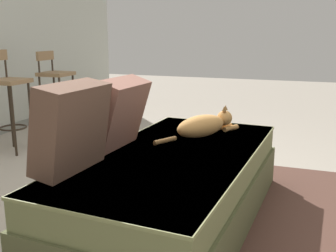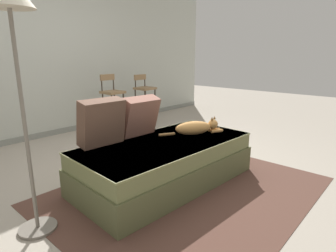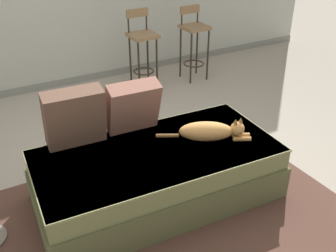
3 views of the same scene
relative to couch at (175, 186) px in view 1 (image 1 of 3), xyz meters
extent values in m
plane|color=#A89E8E|center=(0.00, 0.40, -0.23)|extent=(16.00, 16.00, 0.00)
cube|color=brown|center=(0.00, -0.30, -0.22)|extent=(2.55, 2.01, 0.01)
cube|color=brown|center=(0.00, 0.00, -0.09)|extent=(1.91, 1.02, 0.28)
cube|color=olive|center=(0.00, 0.00, 0.14)|extent=(1.86, 0.98, 0.17)
cube|color=#868C57|center=(0.00, 0.00, 0.21)|extent=(1.88, 0.99, 0.02)
cube|color=brown|center=(-0.49, 0.39, 0.45)|extent=(0.45, 0.25, 0.46)
cube|color=#936051|center=(-0.03, 0.36, 0.44)|extent=(0.43, 0.29, 0.44)
ellipsoid|color=tan|center=(0.40, -0.05, 0.29)|extent=(0.45, 0.35, 0.15)
sphere|color=tan|center=(0.62, -0.17, 0.32)|extent=(0.11, 0.11, 0.11)
cone|color=brown|center=(0.59, -0.17, 0.39)|extent=(0.03, 0.03, 0.04)
cone|color=brown|center=(0.64, -0.17, 0.39)|extent=(0.03, 0.03, 0.04)
cylinder|color=tan|center=(0.64, -0.21, 0.24)|extent=(0.14, 0.10, 0.04)
cylinder|color=tan|center=(0.66, -0.16, 0.24)|extent=(0.14, 0.10, 0.04)
cylinder|color=brown|center=(0.16, 0.12, 0.24)|extent=(0.17, 0.11, 0.03)
cylinder|color=#2D2319|center=(0.74, 1.85, 0.11)|extent=(0.02, 0.02, 0.68)
cylinder|color=#2D2319|center=(0.98, 1.85, 0.11)|extent=(0.02, 0.02, 0.68)
cylinder|color=#2D2319|center=(0.98, 2.10, 0.11)|extent=(0.02, 0.02, 0.68)
torus|color=#2D2319|center=(0.86, 1.97, 0.01)|extent=(0.26, 0.26, 0.02)
cube|color=olive|center=(0.86, 1.97, 0.47)|extent=(0.32, 0.32, 0.04)
cylinder|color=#2D2319|center=(0.98, 2.10, 0.58)|extent=(0.02, 0.02, 0.26)
cylinder|color=#2D2319|center=(1.48, 1.84, 0.11)|extent=(0.02, 0.02, 0.68)
cylinder|color=#2D2319|center=(1.74, 1.84, 0.11)|extent=(0.02, 0.02, 0.68)
cylinder|color=#2D2319|center=(1.48, 2.11, 0.11)|extent=(0.02, 0.02, 0.68)
cylinder|color=#2D2319|center=(1.74, 2.11, 0.11)|extent=(0.02, 0.02, 0.68)
torus|color=#2D2319|center=(1.61, 1.97, -0.02)|extent=(0.28, 0.28, 0.02)
cube|color=olive|center=(1.61, 1.97, 0.47)|extent=(0.32, 0.32, 0.04)
cylinder|color=#2D2319|center=(1.49, 2.10, 0.56)|extent=(0.02, 0.02, 0.22)
cylinder|color=#2D2319|center=(1.73, 2.10, 0.56)|extent=(0.02, 0.02, 0.22)
cube|color=olive|center=(1.61, 2.10, 0.67)|extent=(0.28, 0.03, 0.10)
camera|label=1|loc=(-2.13, -0.73, 0.91)|focal=42.00mm
camera|label=2|loc=(-2.02, -1.83, 1.08)|focal=30.00mm
camera|label=3|loc=(-1.15, -2.20, 1.82)|focal=42.00mm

